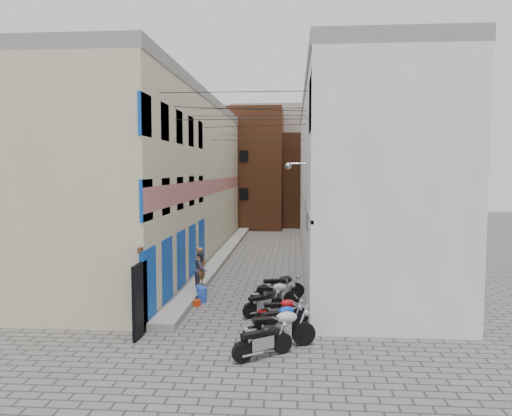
% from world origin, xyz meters
% --- Properties ---
extents(ground, '(90.00, 90.00, 0.00)m').
position_xyz_m(ground, '(0.00, 0.00, 0.00)').
color(ground, '#5D5A57').
rests_on(ground, ground).
extents(plinth, '(0.90, 26.00, 0.25)m').
position_xyz_m(plinth, '(-2.05, 13.00, 0.12)').
color(plinth, gray).
rests_on(plinth, ground).
extents(building_left, '(5.10, 27.00, 9.00)m').
position_xyz_m(building_left, '(-4.98, 12.95, 4.50)').
color(building_left, '#BEB690').
rests_on(building_left, ground).
extents(building_right, '(5.94, 26.00, 9.00)m').
position_xyz_m(building_right, '(5.00, 13.00, 4.51)').
color(building_right, silver).
rests_on(building_right, ground).
extents(building_far_brick_left, '(6.00, 6.00, 10.00)m').
position_xyz_m(building_far_brick_left, '(-2.00, 28.00, 5.00)').
color(building_far_brick_left, brown).
rests_on(building_far_brick_left, ground).
extents(building_far_brick_right, '(5.00, 6.00, 8.00)m').
position_xyz_m(building_far_brick_right, '(3.00, 30.00, 4.00)').
color(building_far_brick_right, brown).
rests_on(building_far_brick_right, ground).
extents(building_far_concrete, '(8.00, 5.00, 11.00)m').
position_xyz_m(building_far_concrete, '(0.00, 34.00, 5.50)').
color(building_far_concrete, gray).
rests_on(building_far_concrete, ground).
extents(far_shopfront, '(2.00, 0.30, 2.40)m').
position_xyz_m(far_shopfront, '(0.00, 25.20, 1.20)').
color(far_shopfront, black).
rests_on(far_shopfront, ground).
extents(overhead_wires, '(5.80, 13.02, 1.32)m').
position_xyz_m(overhead_wires, '(0.00, 7.64, 7.12)').
color(overhead_wires, black).
rests_on(overhead_wires, ground).
extents(motorcycle_a, '(1.80, 1.52, 1.05)m').
position_xyz_m(motorcycle_a, '(1.22, -1.85, 0.52)').
color(motorcycle_a, black).
rests_on(motorcycle_a, ground).
extents(motorcycle_b, '(2.25, 1.36, 1.24)m').
position_xyz_m(motorcycle_b, '(1.61, -1.06, 0.62)').
color(motorcycle_b, '#ADADB2').
rests_on(motorcycle_b, ground).
extents(motorcycle_c, '(1.84, 1.43, 1.04)m').
position_xyz_m(motorcycle_c, '(1.64, 0.00, 0.52)').
color(motorcycle_c, '#0C3AC1').
rests_on(motorcycle_c, ground).
extents(motorcycle_d, '(1.79, 0.89, 0.99)m').
position_xyz_m(motorcycle_d, '(1.66, 1.03, 0.50)').
color(motorcycle_d, '#AF0C11').
rests_on(motorcycle_d, ground).
extents(motorcycle_e, '(1.62, 1.52, 0.98)m').
position_xyz_m(motorcycle_e, '(1.00, 1.99, 0.49)').
color(motorcycle_e, black).
rests_on(motorcycle_e, ground).
extents(motorcycle_f, '(1.85, 0.73, 1.04)m').
position_xyz_m(motorcycle_f, '(1.32, 3.09, 0.52)').
color(motorcycle_f, '#A6A7AB').
rests_on(motorcycle_f, ground).
extents(motorcycle_g, '(1.99, 1.16, 1.10)m').
position_xyz_m(motorcycle_g, '(1.51, 4.15, 0.55)').
color(motorcycle_g, black).
rests_on(motorcycle_g, ground).
extents(person_a, '(0.52, 0.66, 1.58)m').
position_xyz_m(person_a, '(-1.70, 4.97, 1.04)').
color(person_a, brown).
rests_on(person_a, plinth).
extents(person_b, '(0.59, 0.73, 1.42)m').
position_xyz_m(person_b, '(-1.70, 4.94, 0.96)').
color(person_b, '#363651').
rests_on(person_b, plinth).
extents(water_jug_near, '(0.37, 0.37, 0.56)m').
position_xyz_m(water_jug_near, '(-1.39, 3.48, 0.28)').
color(water_jug_near, blue).
rests_on(water_jug_near, ground).
extents(water_jug_far, '(0.34, 0.34, 0.52)m').
position_xyz_m(water_jug_far, '(-1.54, 3.92, 0.26)').
color(water_jug_far, blue).
rests_on(water_jug_far, ground).
extents(red_crate, '(0.43, 0.38, 0.22)m').
position_xyz_m(red_crate, '(-1.55, 2.98, 0.11)').
color(red_crate, '#BA300D').
rests_on(red_crate, ground).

